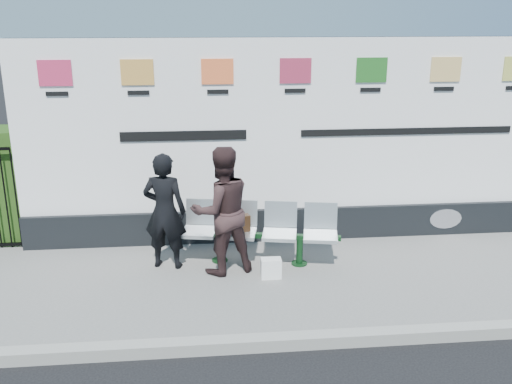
# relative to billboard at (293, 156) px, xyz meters

# --- Properties ---
(pavement) EXTENTS (14.00, 3.00, 0.12)m
(pavement) POSITION_rel_billboard_xyz_m (-0.50, -1.35, -1.36)
(pavement) COLOR slate
(pavement) RESTS_ON ground
(kerb) EXTENTS (14.00, 0.18, 0.14)m
(kerb) POSITION_rel_billboard_xyz_m (-0.50, -2.85, -1.35)
(kerb) COLOR gray
(kerb) RESTS_ON ground
(billboard) EXTENTS (8.00, 0.30, 3.00)m
(billboard) POSITION_rel_billboard_xyz_m (0.00, 0.00, 0.00)
(billboard) COLOR black
(billboard) RESTS_ON pavement
(bench) EXTENTS (2.19, 0.95, 0.46)m
(bench) POSITION_rel_billboard_xyz_m (-0.59, -0.90, -1.07)
(bench) COLOR #B6BDBF
(bench) RESTS_ON pavement
(woman_left) EXTENTS (0.66, 0.51, 1.60)m
(woman_left) POSITION_rel_billboard_xyz_m (-1.87, -0.89, -0.50)
(woman_left) COLOR black
(woman_left) RESTS_ON pavement
(woman_right) EXTENTS (0.99, 0.87, 1.72)m
(woman_right) POSITION_rel_billboard_xyz_m (-1.11, -1.12, -0.44)
(woman_right) COLOR #332121
(woman_right) RESTS_ON pavement
(handbag_brown) EXTENTS (0.31, 0.19, 0.23)m
(handbag_brown) POSITION_rel_billboard_xyz_m (-0.87, -0.85, -0.73)
(handbag_brown) COLOR black
(handbag_brown) RESTS_ON bench
(carrier_bag_white) EXTENTS (0.26, 0.16, 0.26)m
(carrier_bag_white) POSITION_rel_billboard_xyz_m (-0.49, -1.38, -1.17)
(carrier_bag_white) COLOR white
(carrier_bag_white) RESTS_ON pavement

